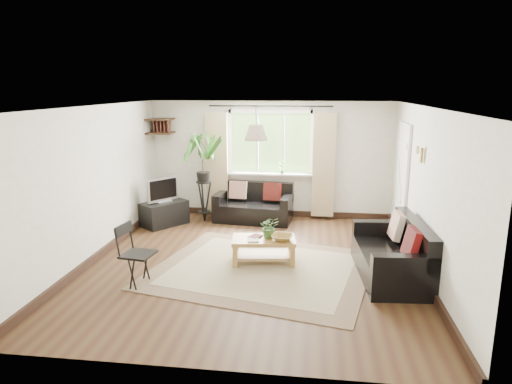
# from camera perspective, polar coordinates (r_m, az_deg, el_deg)

# --- Properties ---
(floor) EXTENTS (5.50, 5.50, 0.00)m
(floor) POSITION_cam_1_polar(r_m,az_deg,el_deg) (7.16, -0.41, -8.94)
(floor) COLOR #321B10
(floor) RESTS_ON ground
(ceiling) EXTENTS (5.50, 5.50, 0.00)m
(ceiling) POSITION_cam_1_polar(r_m,az_deg,el_deg) (6.65, -0.44, 10.63)
(ceiling) COLOR white
(ceiling) RESTS_ON floor
(wall_back) EXTENTS (5.00, 0.02, 2.40)m
(wall_back) POSITION_cam_1_polar(r_m,az_deg,el_deg) (9.49, 1.80, 4.06)
(wall_back) COLOR beige
(wall_back) RESTS_ON floor
(wall_front) EXTENTS (5.00, 0.02, 2.40)m
(wall_front) POSITION_cam_1_polar(r_m,az_deg,el_deg) (4.20, -5.48, -7.65)
(wall_front) COLOR beige
(wall_front) RESTS_ON floor
(wall_left) EXTENTS (0.02, 5.50, 2.40)m
(wall_left) POSITION_cam_1_polar(r_m,az_deg,el_deg) (7.55, -19.59, 0.97)
(wall_left) COLOR beige
(wall_left) RESTS_ON floor
(wall_right) EXTENTS (0.02, 5.50, 2.40)m
(wall_right) POSITION_cam_1_polar(r_m,az_deg,el_deg) (6.93, 20.51, -0.12)
(wall_right) COLOR beige
(wall_right) RESTS_ON floor
(rug) EXTENTS (3.61, 3.27, 0.02)m
(rug) POSITION_cam_1_polar(r_m,az_deg,el_deg) (6.95, 0.71, -9.57)
(rug) COLOR beige
(rug) RESTS_ON floor
(window) EXTENTS (2.50, 0.16, 2.16)m
(window) POSITION_cam_1_polar(r_m,az_deg,el_deg) (9.40, 1.79, 6.13)
(window) COLOR white
(window) RESTS_ON wall_back
(door) EXTENTS (0.06, 0.96, 2.06)m
(door) POSITION_cam_1_polar(r_m,az_deg,el_deg) (8.60, 17.71, 1.15)
(door) COLOR silver
(door) RESTS_ON wall_right
(corner_shelf) EXTENTS (0.50, 0.50, 0.34)m
(corner_shelf) POSITION_cam_1_polar(r_m,az_deg,el_deg) (9.64, -11.89, 8.07)
(corner_shelf) COLOR black
(corner_shelf) RESTS_ON wall_back
(pendant_lamp) EXTENTS (0.36, 0.36, 0.54)m
(pendant_lamp) POSITION_cam_1_polar(r_m,az_deg,el_deg) (7.06, -0.00, 7.93)
(pendant_lamp) COLOR beige
(pendant_lamp) RESTS_ON ceiling
(wall_sconce) EXTENTS (0.12, 0.12, 0.28)m
(wall_sconce) POSITION_cam_1_polar(r_m,az_deg,el_deg) (7.11, 19.77, 4.68)
(wall_sconce) COLOR beige
(wall_sconce) RESTS_ON wall_right
(sofa_back) EXTENTS (1.61, 0.92, 0.72)m
(sofa_back) POSITION_cam_1_polar(r_m,az_deg,el_deg) (9.26, -0.33, -1.46)
(sofa_back) COLOR black
(sofa_back) RESTS_ON floor
(sofa_right) EXTENTS (1.74, 0.96, 0.79)m
(sofa_right) POSITION_cam_1_polar(r_m,az_deg,el_deg) (6.83, 16.47, -7.06)
(sofa_right) COLOR black
(sofa_right) RESTS_ON floor
(coffee_table) EXTENTS (1.03, 0.65, 0.40)m
(coffee_table) POSITION_cam_1_polar(r_m,az_deg,el_deg) (7.14, 0.96, -7.31)
(coffee_table) COLOR brown
(coffee_table) RESTS_ON floor
(table_plant) EXTENTS (0.35, 0.32, 0.33)m
(table_plant) POSITION_cam_1_polar(r_m,az_deg,el_deg) (7.06, 1.68, -4.40)
(table_plant) COLOR #345E25
(table_plant) RESTS_ON coffee_table
(bowl) EXTENTS (0.38, 0.38, 0.08)m
(bowl) POSITION_cam_1_polar(r_m,az_deg,el_deg) (6.98, 3.30, -5.70)
(bowl) COLOR olive
(bowl) RESTS_ON coffee_table
(book_a) EXTENTS (0.20, 0.26, 0.02)m
(book_a) POSITION_cam_1_polar(r_m,az_deg,el_deg) (6.99, -1.06, -5.96)
(book_a) COLOR silver
(book_a) RESTS_ON coffee_table
(book_b) EXTENTS (0.25, 0.27, 0.02)m
(book_b) POSITION_cam_1_polar(r_m,az_deg,el_deg) (7.17, -0.61, -5.44)
(book_b) COLOR #532921
(book_b) RESTS_ON coffee_table
(tv_stand) EXTENTS (0.92, 0.99, 0.47)m
(tv_stand) POSITION_cam_1_polar(r_m,az_deg,el_deg) (9.19, -11.38, -2.65)
(tv_stand) COLOR black
(tv_stand) RESTS_ON floor
(tv) EXTENTS (0.59, 0.67, 0.51)m
(tv) POSITION_cam_1_polar(r_m,az_deg,el_deg) (9.08, -11.60, 0.34)
(tv) COLOR #A5A5AA
(tv) RESTS_ON tv_stand
(palm_stand) EXTENTS (0.83, 0.83, 1.79)m
(palm_stand) POSITION_cam_1_polar(r_m,az_deg,el_deg) (9.18, -6.59, 1.75)
(palm_stand) COLOR black
(palm_stand) RESTS_ON floor
(folding_chair) EXTENTS (0.51, 0.51, 0.86)m
(folding_chair) POSITION_cam_1_polar(r_m,az_deg,el_deg) (6.49, -14.50, -7.68)
(folding_chair) COLOR black
(folding_chair) RESTS_ON floor
(sill_plant) EXTENTS (0.14, 0.10, 0.27)m
(sill_plant) POSITION_cam_1_polar(r_m,az_deg,el_deg) (9.37, 3.24, 3.10)
(sill_plant) COLOR #2D6023
(sill_plant) RESTS_ON window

